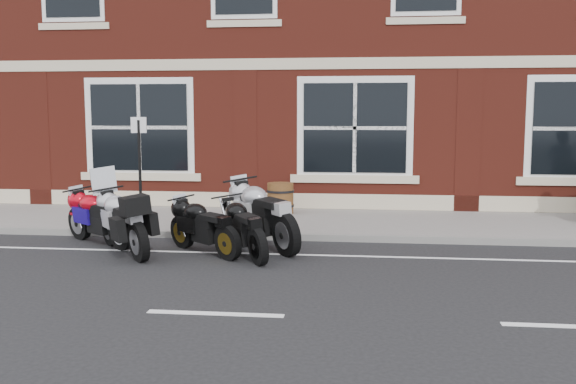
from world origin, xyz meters
name	(u,v)px	position (x,y,z in m)	size (l,w,h in m)	color
ground	(257,257)	(0.00, 0.00, 0.00)	(80.00, 80.00, 0.00)	black
sidewalk	(280,222)	(0.00, 3.00, 0.06)	(30.00, 3.00, 0.12)	slate
kerb	(269,236)	(0.00, 1.42, 0.06)	(30.00, 0.16, 0.12)	slate
moto_touring_silver	(124,219)	(-2.24, 0.06, 0.56)	(1.43, 1.72, 1.39)	black
moto_sport_red	(99,216)	(-2.91, 0.66, 0.51)	(1.65, 1.27, 0.88)	black
moto_sport_black	(204,225)	(-0.90, 0.14, 0.48)	(1.47, 1.29, 0.83)	black
moto_sport_silver	(263,212)	(-0.02, 0.78, 0.60)	(1.50, 1.96, 1.05)	black
moto_naked_black	(244,226)	(-0.22, 0.03, 0.50)	(1.08, 1.71, 0.86)	black
barrel_planter	(280,198)	(-0.09, 3.76, 0.45)	(0.60, 0.60, 0.67)	#4D3614
parking_sign	(140,164)	(-2.54, 1.76, 1.34)	(0.30, 0.06, 2.11)	black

